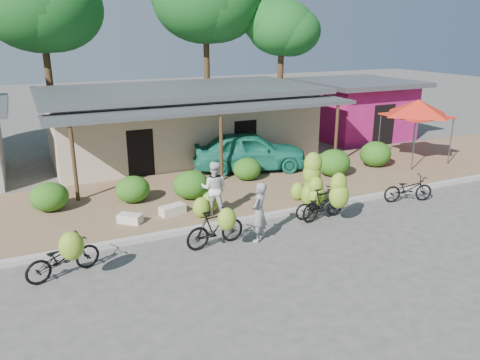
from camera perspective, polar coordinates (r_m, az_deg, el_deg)
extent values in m
plane|color=#4B4946|center=(14.08, 7.61, -7.32)|extent=(100.00, 100.00, 0.00)
cube|color=#8F664D|center=(18.14, -0.89, -1.14)|extent=(60.00, 6.00, 0.12)
cube|color=#A8A399|center=(15.62, 3.67, -4.31)|extent=(60.00, 0.25, 0.15)
cube|color=#BDB08F|center=(23.18, -7.08, 6.71)|extent=(12.00, 6.00, 3.10)
cube|color=slate|center=(22.93, -7.24, 10.82)|extent=(13.00, 7.00, 0.25)
cube|color=black|center=(20.56, -4.43, 4.10)|extent=(1.40, 0.12, 2.20)
cube|color=slate|center=(19.24, -3.42, 8.65)|extent=(13.00, 2.00, 0.15)
cylinder|color=#46301C|center=(17.40, -19.54, 1.70)|extent=(0.14, 0.14, 2.85)
cylinder|color=#46301C|center=(18.72, -2.30, 3.80)|extent=(0.14, 0.14, 2.85)
cylinder|color=#46301C|center=(21.47, 11.65, 5.26)|extent=(0.14, 0.14, 2.85)
cube|color=#BB1C76|center=(28.22, 13.79, 8.19)|extent=(5.00, 5.00, 3.00)
cube|color=slate|center=(28.01, 14.04, 11.47)|extent=(6.00, 6.00, 0.25)
cube|color=black|center=(26.46, 17.04, 6.44)|extent=(1.40, 0.12, 2.20)
cylinder|color=#46301C|center=(26.78, -22.30, 11.86)|extent=(0.36, 0.36, 7.57)
ellipsoid|color=#134D19|center=(26.72, -23.19, 19.02)|extent=(5.83, 5.83, 4.66)
cylinder|color=#46301C|center=(29.19, -4.08, 13.95)|extent=(0.36, 0.36, 8.05)
ellipsoid|color=#134D19|center=(29.18, -4.24, 20.97)|extent=(6.10, 6.10, 4.88)
cylinder|color=#46301C|center=(29.18, 4.94, 12.36)|extent=(0.36, 0.36, 6.46)
ellipsoid|color=#134D19|center=(29.06, 5.10, 18.00)|extent=(4.03, 4.03, 3.22)
ellipsoid|color=#134D19|center=(29.07, 3.90, 18.62)|extent=(3.42, 3.42, 2.74)
ellipsoid|color=#1C5E15|center=(16.95, -22.23, -1.91)|extent=(1.26, 1.13, 0.98)
ellipsoid|color=#1C5E15|center=(16.93, -12.95, -1.11)|extent=(1.21, 1.09, 0.94)
ellipsoid|color=#1C5E15|center=(16.93, -6.00, -0.58)|extent=(1.32, 1.19, 1.03)
ellipsoid|color=#1C5E15|center=(18.99, 0.86, 1.36)|extent=(1.17, 1.05, 0.91)
ellipsoid|color=#1C5E15|center=(19.88, 11.33, 2.08)|extent=(1.44, 1.29, 1.12)
ellipsoid|color=#1C5E15|center=(21.77, 16.19, 3.07)|extent=(1.43, 1.29, 1.12)
cylinder|color=#59595E|center=(21.55, 20.43, 3.85)|extent=(0.05, 0.05, 2.10)
cylinder|color=#59595E|center=(23.15, 24.29, 4.29)|extent=(0.05, 0.05, 2.10)
cylinder|color=#59595E|center=(23.10, 16.59, 5.10)|extent=(0.05, 0.05, 2.10)
cylinder|color=#59595E|center=(24.60, 20.46, 5.46)|extent=(0.05, 0.05, 2.10)
cube|color=red|center=(22.87, 20.74, 7.34)|extent=(2.40, 2.40, 0.06)
cone|color=red|center=(22.82, 20.84, 8.28)|extent=(3.50, 3.50, 0.70)
imported|color=black|center=(12.68, -20.78, -8.83)|extent=(2.02, 1.20, 1.00)
ellipsoid|color=#76A82A|center=(11.90, -19.86, -7.56)|extent=(0.58, 0.49, 0.73)
imported|color=black|center=(13.42, -3.03, -5.87)|extent=(1.90, 0.75, 1.11)
ellipsoid|color=#76A82A|center=(12.71, -1.62, -4.80)|extent=(0.52, 0.45, 0.65)
imported|color=black|center=(15.63, 9.60, -3.06)|extent=(1.74, 0.77, 0.89)
ellipsoid|color=#76A82A|center=(15.99, 8.55, -1.77)|extent=(0.67, 0.57, 0.83)
ellipsoid|color=#76A82A|center=(15.92, 8.93, -0.50)|extent=(0.63, 0.54, 0.79)
ellipsoid|color=#76A82A|center=(15.77, 8.73, 0.76)|extent=(0.64, 0.54, 0.79)
ellipsoid|color=#76A82A|center=(15.69, 8.89, 1.98)|extent=(0.63, 0.54, 0.79)
ellipsoid|color=#76A82A|center=(15.71, 9.30, -1.98)|extent=(0.62, 0.53, 0.77)
ellipsoid|color=#76A82A|center=(15.57, 9.24, -0.70)|extent=(0.50, 0.42, 0.62)
imported|color=black|center=(15.52, 10.12, -2.84)|extent=(1.88, 0.83, 1.09)
ellipsoid|color=#76A82A|center=(14.95, 11.98, -1.89)|extent=(0.66, 0.56, 0.83)
ellipsoid|color=#76A82A|center=(14.85, 11.93, -0.40)|extent=(0.55, 0.47, 0.69)
imported|color=black|center=(17.94, 19.81, -1.02)|extent=(1.94, 1.12, 0.96)
ellipsoid|color=#76A82A|center=(15.63, -3.69, -2.69)|extent=(0.58, 0.49, 0.73)
ellipsoid|color=#76A82A|center=(15.22, -4.77, -3.36)|extent=(0.55, 0.47, 0.69)
ellipsoid|color=#76A82A|center=(16.85, 7.04, -1.36)|extent=(0.53, 0.45, 0.67)
cube|color=white|center=(15.67, -8.24, -3.61)|extent=(0.92, 0.60, 0.30)
cube|color=white|center=(15.24, -13.26, -4.58)|extent=(0.81, 0.78, 0.28)
imported|color=gray|center=(13.63, 2.33, -3.92)|extent=(0.78, 0.75, 1.79)
imported|color=silver|center=(15.29, -3.17, -1.01)|extent=(1.11, 1.05, 1.80)
imported|color=#1A7960|center=(20.32, 1.18, 3.55)|extent=(5.24, 3.30, 1.66)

